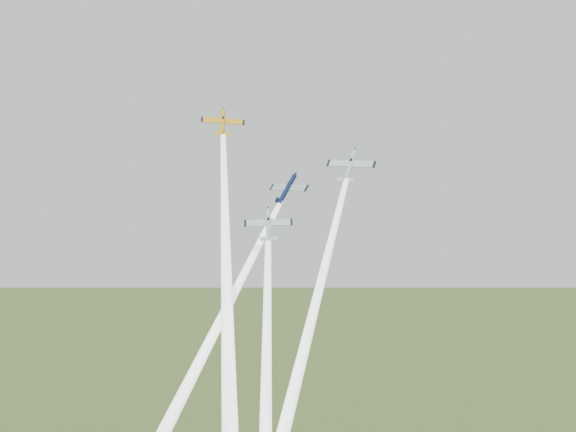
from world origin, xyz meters
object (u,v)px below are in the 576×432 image
at_px(plane_yellow, 223,122).
at_px(plane_navy, 287,189).
at_px(plane_silver_low, 268,225).
at_px(plane_silver_right, 350,166).

height_order(plane_yellow, plane_navy, plane_yellow).
bearing_deg(plane_navy, plane_silver_low, -61.18).
bearing_deg(plane_silver_right, plane_navy, -154.42).
height_order(plane_silver_right, plane_silver_low, plane_silver_right).
relative_size(plane_navy, plane_silver_low, 1.10).
height_order(plane_yellow, plane_silver_right, plane_yellow).
relative_size(plane_yellow, plane_silver_low, 1.04).
height_order(plane_navy, plane_silver_low, plane_navy).
bearing_deg(plane_yellow, plane_silver_low, -70.65).
xyz_separation_m(plane_navy, plane_silver_right, (10.02, 3.72, 4.05)).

